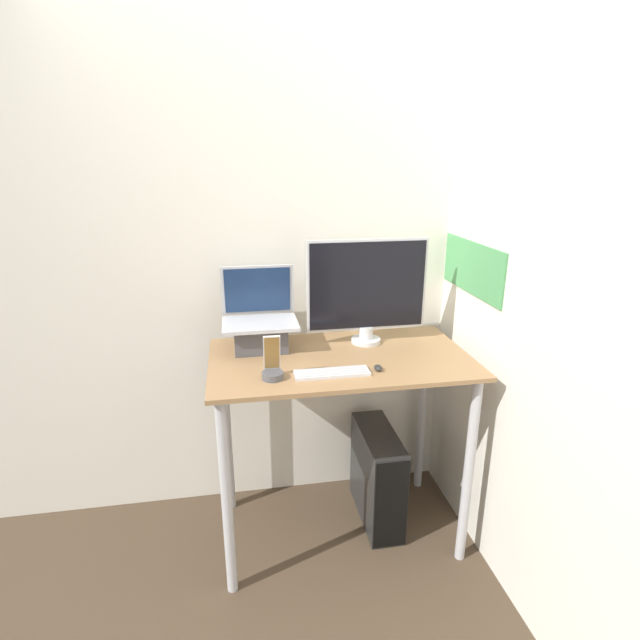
# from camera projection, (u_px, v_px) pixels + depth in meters

# --- Properties ---
(ground_plane) EXTENTS (12.00, 12.00, 0.00)m
(ground_plane) POSITION_uv_depth(u_px,v_px,m) (353.00, 581.00, 2.24)
(ground_plane) COLOR #473828
(wall_back) EXTENTS (6.00, 0.05, 2.60)m
(wall_back) POSITION_uv_depth(u_px,v_px,m) (324.00, 263.00, 2.53)
(wall_back) COLOR silver
(wall_back) RESTS_ON ground_plane
(wall_side_right) EXTENTS (0.06, 6.00, 2.60)m
(wall_side_right) POSITION_uv_depth(u_px,v_px,m) (527.00, 295.00, 1.94)
(wall_side_right) COLOR silver
(wall_side_right) RESTS_ON ground_plane
(desk) EXTENTS (1.17, 0.66, 0.95)m
(desk) POSITION_uv_depth(u_px,v_px,m) (340.00, 390.00, 2.30)
(desk) COLOR #936D47
(desk) RESTS_ON ground_plane
(laptop) EXTENTS (0.34, 0.27, 0.37)m
(laptop) POSITION_uv_depth(u_px,v_px,m) (260.00, 328.00, 2.32)
(laptop) COLOR #4C4C51
(laptop) RESTS_ON desk
(monitor) EXTENTS (0.58, 0.14, 0.50)m
(monitor) POSITION_uv_depth(u_px,v_px,m) (367.00, 291.00, 2.35)
(monitor) COLOR silver
(monitor) RESTS_ON desk
(keyboard) EXTENTS (0.31, 0.09, 0.02)m
(keyboard) POSITION_uv_depth(u_px,v_px,m) (332.00, 373.00, 2.06)
(keyboard) COLOR silver
(keyboard) RESTS_ON desk
(mouse) EXTENTS (0.03, 0.05, 0.02)m
(mouse) POSITION_uv_depth(u_px,v_px,m) (378.00, 368.00, 2.10)
(mouse) COLOR #262626
(mouse) RESTS_ON desk
(cell_phone) EXTENTS (0.09, 0.09, 0.19)m
(cell_phone) POSITION_uv_depth(u_px,v_px,m) (273.00, 368.00, 2.02)
(cell_phone) COLOR #4C4C51
(cell_phone) RESTS_ON desk
(computer_tower) EXTENTS (0.17, 0.47, 0.50)m
(computer_tower) POSITION_uv_depth(u_px,v_px,m) (377.00, 476.00, 2.57)
(computer_tower) COLOR black
(computer_tower) RESTS_ON ground_plane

